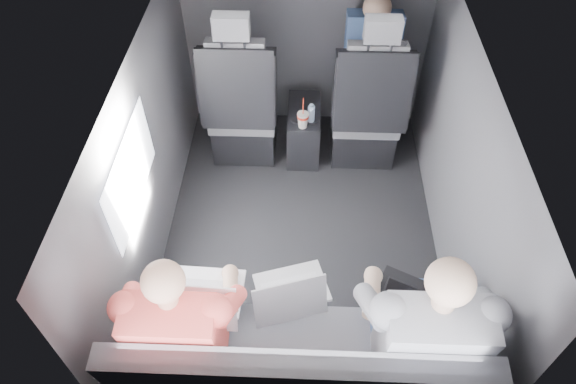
{
  "coord_description": "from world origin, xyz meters",
  "views": [
    {
      "loc": [
        -0.01,
        -2.11,
        2.78
      ],
      "look_at": [
        -0.08,
        -0.05,
        0.52
      ],
      "focal_mm": 32.0,
      "sensor_mm": 36.0,
      "label": 1
    }
  ],
  "objects_px": {
    "rear_bench": "(297,372)",
    "passenger_rear_right": "(419,326)",
    "passenger_rear_left": "(187,320)",
    "front_seat_right": "(366,115)",
    "water_bottle": "(311,114)",
    "front_seat_left": "(243,112)",
    "laptop_black": "(411,298)",
    "laptop_silver": "(291,292)",
    "center_console": "(304,130)",
    "passenger_front_right": "(371,54)",
    "laptop_white": "(202,297)",
    "soda_cup": "(303,119)"
  },
  "relations": [
    {
      "from": "rear_bench",
      "to": "laptop_black",
      "type": "height_order",
      "value": "rear_bench"
    },
    {
      "from": "passenger_rear_left",
      "to": "passenger_rear_right",
      "type": "xyz_separation_m",
      "value": [
        1.07,
        -0.0,
        0.03
      ]
    },
    {
      "from": "water_bottle",
      "to": "laptop_black",
      "type": "relative_size",
      "value": 0.39
    },
    {
      "from": "front_seat_left",
      "to": "front_seat_right",
      "type": "bearing_deg",
      "value": 0.0
    },
    {
      "from": "laptop_white",
      "to": "passenger_rear_left",
      "type": "bearing_deg",
      "value": -115.78
    },
    {
      "from": "rear_bench",
      "to": "passenger_rear_right",
      "type": "distance_m",
      "value": 0.65
    },
    {
      "from": "center_console",
      "to": "laptop_black",
      "type": "height_order",
      "value": "laptop_black"
    },
    {
      "from": "front_seat_right",
      "to": "water_bottle",
      "type": "height_order",
      "value": "front_seat_right"
    },
    {
      "from": "laptop_black",
      "to": "front_seat_left",
      "type": "bearing_deg",
      "value": 120.7
    },
    {
      "from": "rear_bench",
      "to": "laptop_silver",
      "type": "relative_size",
      "value": 3.99
    },
    {
      "from": "laptop_white",
      "to": "laptop_silver",
      "type": "height_order",
      "value": "laptop_white"
    },
    {
      "from": "laptop_white",
      "to": "passenger_front_right",
      "type": "xyz_separation_m",
      "value": [
        0.93,
        1.95,
        0.11
      ]
    },
    {
      "from": "front_seat_right",
      "to": "laptop_black",
      "type": "xyz_separation_m",
      "value": [
        0.08,
        -1.65,
        0.23
      ]
    },
    {
      "from": "front_seat_left",
      "to": "passenger_rear_left",
      "type": "relative_size",
      "value": 1.05
    },
    {
      "from": "front_seat_left",
      "to": "center_console",
      "type": "bearing_deg",
      "value": 5.07
    },
    {
      "from": "center_console",
      "to": "water_bottle",
      "type": "bearing_deg",
      "value": -69.11
    },
    {
      "from": "passenger_rear_left",
      "to": "laptop_silver",
      "type": "bearing_deg",
      "value": 18.52
    },
    {
      "from": "rear_bench",
      "to": "water_bottle",
      "type": "distance_m",
      "value": 1.82
    },
    {
      "from": "front_seat_left",
      "to": "water_bottle",
      "type": "height_order",
      "value": "front_seat_left"
    },
    {
      "from": "soda_cup",
      "to": "passenger_front_right",
      "type": "bearing_deg",
      "value": 40.69
    },
    {
      "from": "rear_bench",
      "to": "water_bottle",
      "type": "relative_size",
      "value": 10.66
    },
    {
      "from": "front_seat_right",
      "to": "passenger_rear_right",
      "type": "height_order",
      "value": "passenger_rear_right"
    },
    {
      "from": "rear_bench",
      "to": "passenger_rear_left",
      "type": "relative_size",
      "value": 1.33
    },
    {
      "from": "laptop_silver",
      "to": "passenger_rear_left",
      "type": "distance_m",
      "value": 0.51
    },
    {
      "from": "center_console",
      "to": "passenger_rear_right",
      "type": "xyz_separation_m",
      "value": [
        0.55,
        -1.85,
        0.45
      ]
    },
    {
      "from": "center_console",
      "to": "water_bottle",
      "type": "xyz_separation_m",
      "value": [
        0.05,
        -0.13,
        0.27
      ]
    },
    {
      "from": "laptop_black",
      "to": "passenger_front_right",
      "type": "relative_size",
      "value": 0.51
    },
    {
      "from": "water_bottle",
      "to": "passenger_rear_right",
      "type": "distance_m",
      "value": 1.8
    },
    {
      "from": "rear_bench",
      "to": "water_bottle",
      "type": "xyz_separation_m",
      "value": [
        0.05,
        1.81,
        0.16
      ]
    },
    {
      "from": "water_bottle",
      "to": "laptop_black",
      "type": "distance_m",
      "value": 1.64
    },
    {
      "from": "soda_cup",
      "to": "laptop_silver",
      "type": "height_order",
      "value": "laptop_silver"
    },
    {
      "from": "water_bottle",
      "to": "center_console",
      "type": "bearing_deg",
      "value": 110.89
    },
    {
      "from": "center_console",
      "to": "soda_cup",
      "type": "xyz_separation_m",
      "value": [
        -0.01,
        -0.19,
        0.26
      ]
    },
    {
      "from": "front_seat_right",
      "to": "passenger_rear_right",
      "type": "distance_m",
      "value": 1.83
    },
    {
      "from": "front_seat_right",
      "to": "passenger_front_right",
      "type": "height_order",
      "value": "front_seat_right"
    },
    {
      "from": "front_seat_left",
      "to": "laptop_black",
      "type": "xyz_separation_m",
      "value": [
        0.98,
        -1.65,
        0.23
      ]
    },
    {
      "from": "front_seat_right",
      "to": "passenger_front_right",
      "type": "distance_m",
      "value": 0.43
    },
    {
      "from": "water_bottle",
      "to": "passenger_front_right",
      "type": "height_order",
      "value": "passenger_front_right"
    },
    {
      "from": "soda_cup",
      "to": "passenger_rear_right",
      "type": "bearing_deg",
      "value": -71.47
    },
    {
      "from": "center_console",
      "to": "soda_cup",
      "type": "relative_size",
      "value": 1.91
    },
    {
      "from": "rear_bench",
      "to": "laptop_silver",
      "type": "bearing_deg",
      "value": 98.81
    },
    {
      "from": "front_seat_left",
      "to": "passenger_front_right",
      "type": "relative_size",
      "value": 1.67
    },
    {
      "from": "front_seat_left",
      "to": "laptop_silver",
      "type": "xyz_separation_m",
      "value": [
        0.41,
        -1.65,
        0.23
      ]
    },
    {
      "from": "soda_cup",
      "to": "laptop_silver",
      "type": "distance_m",
      "value": 1.51
    },
    {
      "from": "laptop_white",
      "to": "passenger_rear_right",
      "type": "bearing_deg",
      "value": -6.63
    },
    {
      "from": "passenger_front_right",
      "to": "front_seat_right",
      "type": "bearing_deg",
      "value": -93.0
    },
    {
      "from": "front_seat_right",
      "to": "passenger_rear_right",
      "type": "bearing_deg",
      "value": -86.88
    },
    {
      "from": "center_console",
      "to": "passenger_rear_right",
      "type": "bearing_deg",
      "value": -73.47
    },
    {
      "from": "front_seat_left",
      "to": "center_console",
      "type": "xyz_separation_m",
      "value": [
        0.45,
        0.04,
        -0.2
      ]
    },
    {
      "from": "laptop_white",
      "to": "passenger_front_right",
      "type": "relative_size",
      "value": 0.5
    }
  ]
}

